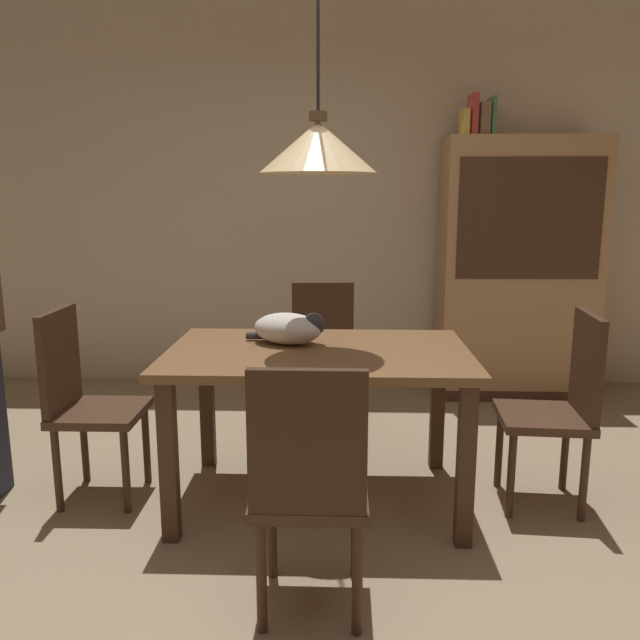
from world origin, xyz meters
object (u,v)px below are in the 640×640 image
(book_yellow_short, at_px, (464,123))
(pendant_lamp, at_px, (319,147))
(cat_sleeping, at_px, (290,328))
(book_brown_thick, at_px, (482,120))
(dining_table, at_px, (319,370))
(hutch_bookcase, at_px, (517,275))
(book_red_tall, at_px, (473,116))
(chair_far_back, at_px, (323,353))
(chair_left_side, at_px, (83,396))
(chair_right_side, at_px, (561,401))
(chair_near_front, at_px, (310,481))
(book_green_slim, at_px, (491,117))

(book_yellow_short, bearing_deg, pendant_lamp, -118.70)
(cat_sleeping, distance_m, book_brown_thick, 2.32)
(dining_table, height_order, hutch_bookcase, hutch_bookcase)
(cat_sleeping, distance_m, book_yellow_short, 2.25)
(book_red_tall, height_order, book_brown_thick, book_red_tall)
(dining_table, distance_m, book_yellow_short, 2.35)
(dining_table, relative_size, cat_sleeping, 3.44)
(chair_far_back, bearing_deg, hutch_bookcase, 31.57)
(book_brown_thick, bearing_deg, hutch_bookcase, -0.28)
(cat_sleeping, bearing_deg, chair_left_side, -173.60)
(chair_left_side, xyz_separation_m, hutch_bookcase, (2.50, 1.73, 0.38))
(chair_right_side, relative_size, chair_near_front, 1.00)
(book_brown_thick, distance_m, book_green_slim, 0.06)
(dining_table, relative_size, book_yellow_short, 7.00)
(chair_near_front, bearing_deg, book_green_slim, 66.54)
(pendant_lamp, relative_size, book_brown_thick, 5.42)
(chair_near_front, bearing_deg, dining_table, 89.97)
(hutch_bookcase, xyz_separation_m, book_brown_thick, (-0.30, 0.00, 1.07))
(chair_left_side, xyz_separation_m, book_brown_thick, (2.20, 1.73, 1.45))
(hutch_bookcase, xyz_separation_m, book_red_tall, (-0.37, 0.00, 1.10))
(chair_right_side, relative_size, hutch_bookcase, 0.50)
(hutch_bookcase, relative_size, book_green_slim, 7.12)
(chair_left_side, xyz_separation_m, pendant_lamp, (1.13, 0.00, 1.15))
(chair_left_side, bearing_deg, cat_sleeping, 6.40)
(chair_near_front, relative_size, book_brown_thick, 3.88)
(pendant_lamp, bearing_deg, hutch_bookcase, 51.48)
(dining_table, bearing_deg, book_green_slim, 56.79)
(dining_table, bearing_deg, pendant_lamp, 96.98)
(chair_far_back, height_order, hutch_bookcase, hutch_bookcase)
(dining_table, xyz_separation_m, chair_near_front, (-0.00, -0.88, -0.14))
(chair_far_back, bearing_deg, chair_left_side, -141.97)
(chair_far_back, relative_size, chair_left_side, 1.00)
(dining_table, xyz_separation_m, hutch_bookcase, (1.37, 1.72, 0.24))
(cat_sleeping, distance_m, book_green_slim, 2.36)
(hutch_bookcase, xyz_separation_m, book_green_slim, (-0.24, 0.00, 1.09))
(chair_far_back, distance_m, chair_left_side, 1.43)
(chair_right_side, bearing_deg, chair_left_side, 179.86)
(book_yellow_short, relative_size, book_green_slim, 0.77)
(chair_right_side, relative_size, book_brown_thick, 3.88)
(cat_sleeping, relative_size, book_yellow_short, 2.03)
(chair_near_front, xyz_separation_m, hutch_bookcase, (1.37, 2.60, 0.38))
(dining_table, distance_m, book_green_slim, 2.46)
(cat_sleeping, height_order, book_brown_thick, book_brown_thick)
(chair_far_back, distance_m, book_yellow_short, 1.91)
(hutch_bookcase, relative_size, book_red_tall, 6.61)
(book_brown_thick, bearing_deg, chair_left_side, -141.84)
(dining_table, xyz_separation_m, chair_right_side, (1.13, -0.01, -0.14))
(chair_right_side, bearing_deg, chair_far_back, 142.03)
(chair_far_back, bearing_deg, cat_sleeping, -100.35)
(chair_near_front, relative_size, cat_sleeping, 2.29)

